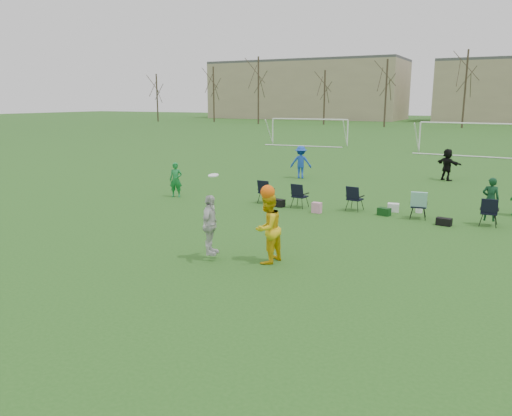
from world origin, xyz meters
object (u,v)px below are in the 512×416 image
Objects in this scene: fielder_green_near at (176,180)px; goal_left at (309,124)px; fielder_blue at (301,162)px; center_contest at (248,226)px; goal_mid at (468,129)px; fielder_black at (447,165)px.

goal_left is (-4.28, 26.82, 1.16)m from fielder_green_near.
center_contest reaches higher than fielder_blue.
goal_mid reaches higher than center_contest.
fielder_black is 14.49m from goal_mid.
fielder_blue is 18.69m from goal_mid.
goal_mid is (6.89, 17.34, 1.05)m from fielder_blue.
fielder_green_near is 0.21× the size of goal_mid.
fielder_green_near is at bearing 50.87° from fielder_blue.
goal_left is (-7.11, 19.34, 1.05)m from fielder_blue.
fielder_green_near is 0.87× the size of fielder_blue.
fielder_green_near is 0.21× the size of goal_left.
center_contest is 0.32× the size of goal_mid.
goal_mid is at bearing 45.89° from fielder_green_near.
center_contest is at bearing 88.53° from fielder_blue.
goal_left is (-14.26, 16.45, 1.08)m from fielder_black.
fielder_blue is 20.63m from goal_left.
fielder_black is at bearing -54.08° from goal_left.
fielder_green_near is at bearing -107.39° from goal_mid.
fielder_blue is 0.24× the size of goal_mid.
center_contest is 0.32× the size of goal_left.
fielder_blue is at bearing 58.60° from fielder_black.
fielder_black is at bearing 80.17° from center_contest.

